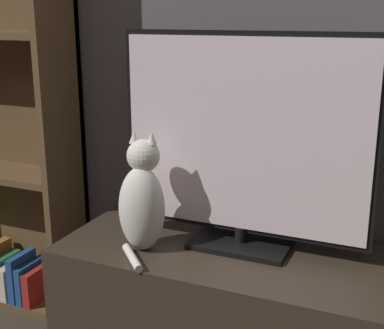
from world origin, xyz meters
The scene contains 4 objects.
wall_back centered at (0.00, 1.22, 1.30)m, with size 4.80×0.05×2.60m.
tv_stand centered at (0.00, 0.91, 0.25)m, with size 1.21×0.54×0.51m.
tv centered at (0.04, 0.97, 0.90)m, with size 0.91×0.21×0.77m.
cat centered at (-0.28, 0.81, 0.69)m, with size 0.19×0.28×0.43m.
Camera 1 is at (0.60, -0.76, 1.33)m, focal length 50.00 mm.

